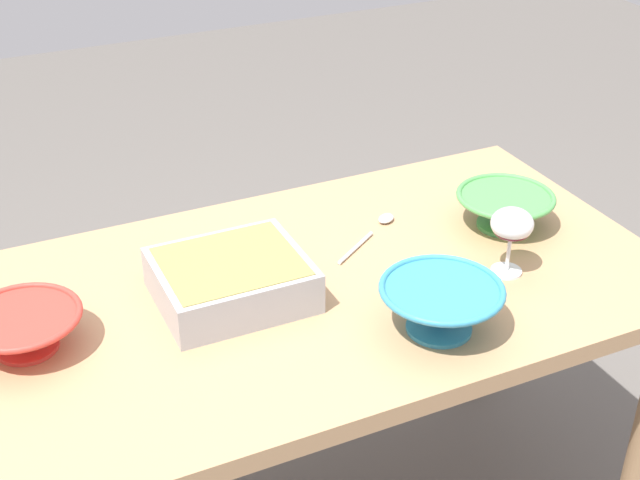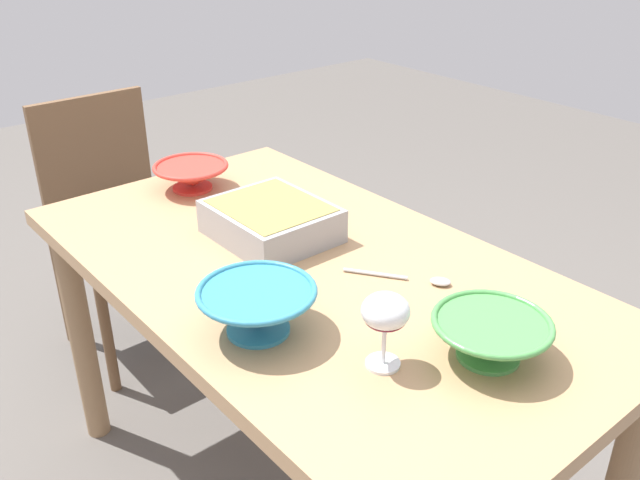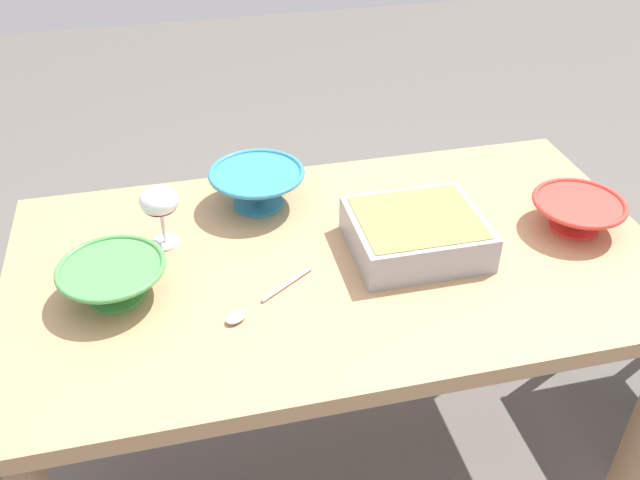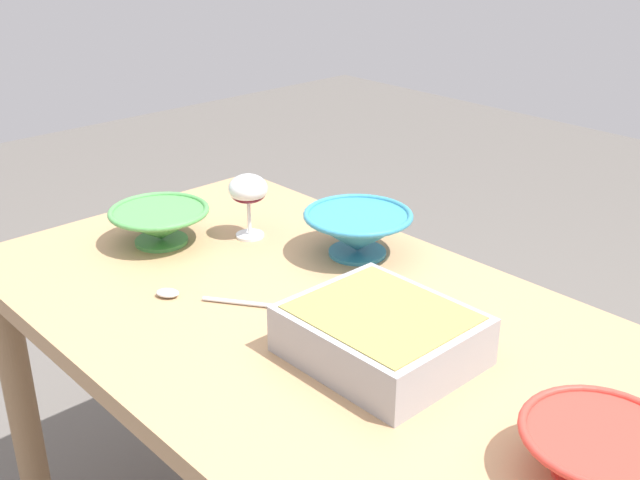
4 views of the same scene
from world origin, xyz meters
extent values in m
cube|color=tan|center=(0.00, 0.00, 0.73)|extent=(1.41, 0.79, 0.04)
cylinder|color=#93704E|center=(0.64, -0.33, 0.36)|extent=(0.07, 0.07, 0.71)
cylinder|color=#93704E|center=(0.64, 0.33, 0.36)|extent=(0.07, 0.07, 0.71)
cube|color=#595959|center=(0.99, 0.01, 0.44)|extent=(0.41, 0.42, 0.02)
cube|color=brown|center=(1.18, 0.01, 0.67)|extent=(0.02, 0.40, 0.44)
cylinder|color=brown|center=(0.80, 0.20, 0.21)|extent=(0.04, 0.04, 0.43)
cylinder|color=brown|center=(0.80, -0.18, 0.21)|extent=(0.04, 0.04, 0.43)
cylinder|color=brown|center=(1.18, 0.20, 0.21)|extent=(0.04, 0.04, 0.43)
cylinder|color=brown|center=(1.18, -0.18, 0.21)|extent=(0.04, 0.04, 0.43)
cylinder|color=white|center=(-0.36, 0.13, 0.75)|extent=(0.06, 0.06, 0.01)
cylinder|color=white|center=(-0.36, 0.13, 0.79)|extent=(0.01, 0.01, 0.08)
ellipsoid|color=white|center=(-0.36, 0.13, 0.86)|extent=(0.08, 0.08, 0.06)
ellipsoid|color=#4C0A19|center=(-0.36, 0.13, 0.85)|extent=(0.07, 0.07, 0.04)
cube|color=#99999E|center=(0.17, -0.02, 0.79)|extent=(0.28, 0.24, 0.08)
cube|color=#9E8C47|center=(0.17, -0.02, 0.82)|extent=(0.25, 0.22, 0.02)
cylinder|color=teal|center=(-0.14, 0.24, 0.75)|extent=(0.12, 0.12, 0.01)
cone|color=teal|center=(-0.14, 0.24, 0.80)|extent=(0.22, 0.22, 0.08)
torus|color=teal|center=(-0.14, 0.24, 0.84)|extent=(0.23, 0.23, 0.01)
cylinder|color=red|center=(0.55, -0.02, 0.75)|extent=(0.11, 0.11, 0.01)
cone|color=red|center=(0.55, -0.02, 0.79)|extent=(0.20, 0.20, 0.06)
torus|color=red|center=(0.55, -0.02, 0.82)|extent=(0.21, 0.21, 0.01)
cylinder|color=#4C994C|center=(-0.47, -0.03, 0.75)|extent=(0.11, 0.11, 0.01)
cone|color=#4C994C|center=(-0.47, -0.03, 0.79)|extent=(0.21, 0.21, 0.07)
torus|color=#4C994C|center=(-0.47, -0.03, 0.82)|extent=(0.22, 0.22, 0.01)
cylinder|color=silver|center=(-0.13, -0.08, 0.75)|extent=(0.12, 0.09, 0.01)
ellipsoid|color=silver|center=(-0.25, -0.16, 0.76)|extent=(0.05, 0.05, 0.01)
camera|label=1|loc=(0.62, 1.34, 1.71)|focal=49.75mm
camera|label=2|loc=(-1.04, 0.84, 1.49)|focal=38.21mm
camera|label=3|loc=(-0.31, -1.15, 1.65)|focal=38.39mm
camera|label=4|loc=(0.89, -0.82, 1.43)|focal=43.40mm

